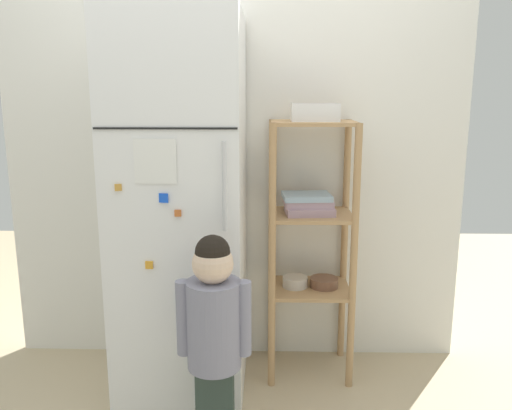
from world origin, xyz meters
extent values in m
plane|color=tan|center=(0.00, 0.00, 0.00)|extent=(6.00, 6.00, 0.00)
cube|color=silver|center=(0.00, 0.38, 1.17)|extent=(2.47, 0.03, 2.34)
cube|color=white|center=(-0.24, 0.02, 0.92)|extent=(0.60, 0.65, 1.84)
cube|color=black|center=(-0.24, -0.31, 1.33)|extent=(0.59, 0.01, 0.01)
cylinder|color=silver|center=(0.01, -0.33, 1.09)|extent=(0.02, 0.02, 0.37)
cube|color=white|center=(-0.28, -0.31, 1.20)|extent=(0.18, 0.01, 0.19)
cube|color=blue|center=(-0.25, -0.31, 1.04)|extent=(0.04, 0.02, 0.04)
cube|color=gold|center=(-0.32, -0.31, 0.75)|extent=(0.03, 0.01, 0.03)
cube|color=#CE682E|center=(-0.19, -0.31, 0.98)|extent=(0.03, 0.01, 0.03)
cube|color=#DA287E|center=(-0.12, -0.31, 0.47)|extent=(0.04, 0.02, 0.04)
cube|color=gold|center=(-0.44, -0.31, 1.09)|extent=(0.03, 0.02, 0.03)
cube|color=#21A2DA|center=(-0.18, -0.31, 0.57)|extent=(0.04, 0.01, 0.04)
cube|color=#303F38|center=(-0.03, -0.50, 0.19)|extent=(0.15, 0.10, 0.38)
cylinder|color=gray|center=(-0.03, -0.50, 0.56)|extent=(0.22, 0.22, 0.36)
sphere|color=gray|center=(-0.03, -0.43, 0.74)|extent=(0.10, 0.10, 0.10)
sphere|color=beige|center=(-0.03, -0.50, 0.82)|extent=(0.16, 0.16, 0.16)
sphere|color=black|center=(-0.03, -0.50, 0.86)|extent=(0.14, 0.14, 0.14)
cylinder|color=gray|center=(-0.15, -0.50, 0.59)|extent=(0.06, 0.06, 0.31)
cylinder|color=gray|center=(0.09, -0.50, 0.59)|extent=(0.06, 0.06, 0.31)
cylinder|color=tan|center=(0.20, 0.01, 0.67)|extent=(0.04, 0.04, 1.33)
cylinder|color=tan|center=(0.60, 0.01, 0.67)|extent=(0.04, 0.04, 1.33)
cylinder|color=tan|center=(0.20, 0.33, 0.67)|extent=(0.04, 0.04, 1.33)
cylinder|color=tan|center=(0.60, 0.33, 0.67)|extent=(0.04, 0.04, 1.33)
cube|color=tan|center=(0.40, 0.17, 1.32)|extent=(0.41, 0.34, 0.02)
cube|color=tan|center=(0.40, 0.17, 0.86)|extent=(0.41, 0.34, 0.02)
cube|color=tan|center=(0.40, 0.17, 0.46)|extent=(0.41, 0.34, 0.02)
cube|color=#B293A3|center=(0.39, 0.16, 0.89)|extent=(0.25, 0.21, 0.04)
cube|color=#B293A3|center=(0.39, 0.17, 0.93)|extent=(0.25, 0.21, 0.03)
cube|color=#99B2C6|center=(0.38, 0.17, 0.96)|extent=(0.25, 0.22, 0.03)
cylinder|color=beige|center=(0.33, 0.17, 0.50)|extent=(0.13, 0.13, 0.05)
cylinder|color=brown|center=(0.48, 0.17, 0.50)|extent=(0.15, 0.15, 0.05)
cube|color=white|center=(0.41, 0.15, 1.34)|extent=(0.23, 0.17, 0.01)
cube|color=white|center=(0.41, 0.07, 1.38)|extent=(0.23, 0.01, 0.09)
cube|color=white|center=(0.41, 0.23, 1.38)|extent=(0.23, 0.01, 0.09)
cube|color=white|center=(0.30, 0.15, 1.38)|extent=(0.01, 0.17, 0.09)
cube|color=white|center=(0.52, 0.15, 1.38)|extent=(0.01, 0.17, 0.09)
sphere|color=#BB4222|center=(0.44, 0.13, 1.37)|extent=(0.07, 0.07, 0.07)
sphere|color=red|center=(0.44, 0.16, 1.38)|extent=(0.08, 0.08, 0.08)
sphere|color=#9C2A08|center=(0.37, 0.13, 1.38)|extent=(0.08, 0.08, 0.08)
camera|label=1|loc=(0.19, -2.44, 1.47)|focal=36.90mm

